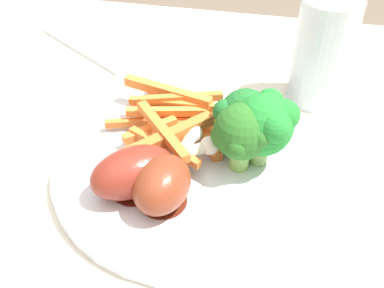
# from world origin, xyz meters

# --- Properties ---
(dining_table) EXTENTS (0.92, 0.89, 0.73)m
(dining_table) POSITION_xyz_m (0.00, 0.00, 0.62)
(dining_table) COLOR silver
(dining_table) RESTS_ON ground_plane
(dinner_plate) EXTENTS (0.28, 0.28, 0.01)m
(dinner_plate) POSITION_xyz_m (0.07, -0.04, 0.74)
(dinner_plate) COLOR silver
(dinner_plate) RESTS_ON dining_table
(broccoli_floret_front) EXTENTS (0.05, 0.06, 0.07)m
(broccoli_floret_front) POSITION_xyz_m (0.10, -0.09, 0.78)
(broccoli_floret_front) COLOR #74A05F
(broccoli_floret_front) RESTS_ON dinner_plate
(broccoli_floret_middle) EXTENTS (0.06, 0.06, 0.08)m
(broccoli_floret_middle) POSITION_xyz_m (0.09, -0.11, 0.79)
(broccoli_floret_middle) COLOR #7BA557
(broccoli_floret_middle) RESTS_ON dinner_plate
(broccoli_floret_back) EXTENTS (0.06, 0.06, 0.07)m
(broccoli_floret_back) POSITION_xyz_m (0.07, -0.09, 0.79)
(broccoli_floret_back) COLOR #83BB56
(broccoli_floret_back) RESTS_ON dinner_plate
(carrot_fries_pile) EXTENTS (0.15, 0.13, 0.04)m
(carrot_fries_pile) POSITION_xyz_m (0.12, -0.02, 0.76)
(carrot_fries_pile) COLOR orange
(carrot_fries_pile) RESTS_ON dinner_plate
(chicken_drumstick_near) EXTENTS (0.11, 0.12, 0.05)m
(chicken_drumstick_near) POSITION_xyz_m (0.03, 0.00, 0.77)
(chicken_drumstick_near) COLOR #591911
(chicken_drumstick_near) RESTS_ON dinner_plate
(chicken_drumstick_far) EXTENTS (0.12, 0.06, 0.05)m
(chicken_drumstick_far) POSITION_xyz_m (0.02, -0.03, 0.77)
(chicken_drumstick_far) COLOR #591F12
(chicken_drumstick_far) RESTS_ON dinner_plate
(fork) EXTENTS (0.11, 0.17, 0.00)m
(fork) POSITION_xyz_m (0.28, 0.17, 0.73)
(fork) COLOR silver
(fork) RESTS_ON dining_table
(water_glass) EXTENTS (0.07, 0.07, 0.13)m
(water_glass) POSITION_xyz_m (0.23, -0.17, 0.80)
(water_glass) COLOR silver
(water_glass) RESTS_ON dining_table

